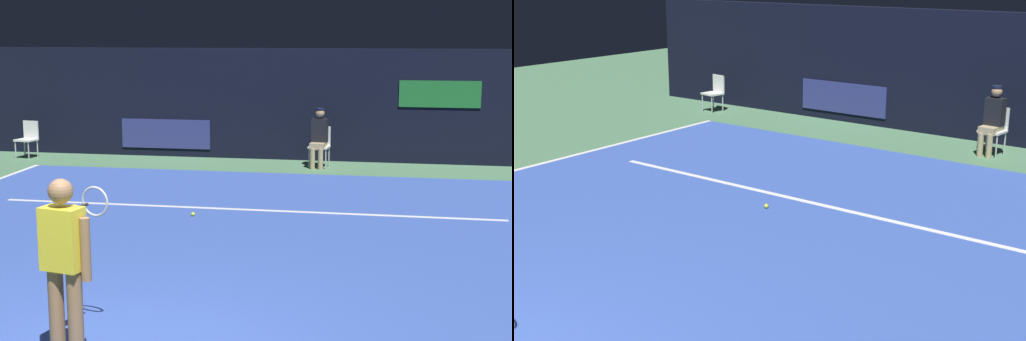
# 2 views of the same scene
# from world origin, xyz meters

# --- Properties ---
(ground_plane) EXTENTS (33.76, 33.76, 0.00)m
(ground_plane) POSITION_xyz_m (0.00, 4.41, 0.00)
(ground_plane) COLOR #4C7A56
(court_surface) EXTENTS (11.03, 10.81, 0.01)m
(court_surface) POSITION_xyz_m (0.00, 4.41, 0.01)
(court_surface) COLOR #3856B2
(court_surface) RESTS_ON ground
(line_service) EXTENTS (8.60, 0.10, 0.01)m
(line_service) POSITION_xyz_m (0.00, 6.30, 0.01)
(line_service) COLOR white
(line_service) RESTS_ON court_surface
(back_wall) EXTENTS (17.11, 0.33, 2.60)m
(back_wall) POSITION_xyz_m (-0.00, 11.79, 1.30)
(back_wall) COLOR black
(back_wall) RESTS_ON ground
(tennis_player) EXTENTS (0.51, 1.01, 1.73)m
(tennis_player) POSITION_xyz_m (-0.31, -0.07, 0.99)
(tennis_player) COLOR #8C6647
(tennis_player) RESTS_ON ground
(line_judge_on_chair) EXTENTS (0.48, 0.56, 1.32)m
(line_judge_on_chair) POSITION_xyz_m (0.81, 10.74, 0.69)
(line_judge_on_chair) COLOR white
(line_judge_on_chair) RESTS_ON ground
(courtside_chair_near) EXTENTS (0.51, 0.49, 0.88)m
(courtside_chair_near) POSITION_xyz_m (-6.17, 10.81, 0.50)
(courtside_chair_near) COLOR white
(courtside_chair_near) RESTS_ON ground
(tennis_ball) EXTENTS (0.07, 0.07, 0.07)m
(tennis_ball) POSITION_xyz_m (-0.72, 5.69, 0.05)
(tennis_ball) COLOR #CCE033
(tennis_ball) RESTS_ON court_surface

